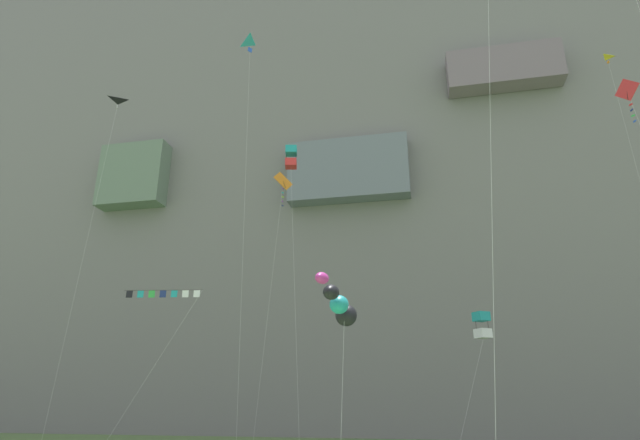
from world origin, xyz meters
TOP-DOWN VIEW (x-y plane):
  - cliff_face at (-0.01, 58.42)m, footprint 180.00×28.40m
  - kite_diamond_upper_right at (21.87, 23.94)m, footprint 2.35×2.44m
  - kite_delta_upper_mid at (-5.43, 26.45)m, footprint 1.86×2.52m
  - kite_banner_low_right at (-10.14, 23.40)m, footprint 5.57×1.66m
  - kite_box_high_right at (-3.18, 31.00)m, footprint 3.11×6.07m
  - kite_delta_mid_left at (-19.97, 28.75)m, footprint 2.17×5.12m
  - kite_diamond_far_right at (-5.07, 34.97)m, footprint 2.03×3.22m
  - kite_windsock_front_field at (4.13, 12.43)m, footprint 0.99×5.88m
  - kite_delta_far_left at (25.92, 35.69)m, footprint 1.16×2.31m
  - kite_box_mid_center at (12.00, 33.88)m, footprint 3.75×5.51m

SIDE VIEW (x-z plane):
  - kite_windsock_front_field at x=4.13m, z-range 3.31..11.47m
  - kite_box_mid_center at x=12.00m, z-range 4.10..14.35m
  - kite_banner_low_right at x=-10.14m, z-range 4.82..15.68m
  - kite_diamond_upper_right at x=21.87m, z-range 10.30..34.46m
  - kite_diamond_far_right at x=-5.07m, z-range 10.67..35.45m
  - kite_box_high_right at x=-3.18m, z-range 11.53..36.67m
  - kite_delta_mid_left at x=-19.97m, z-range 13.74..43.88m
  - kite_delta_far_left at x=25.92m, z-range 12.97..46.47m
  - kite_delta_upper_mid at x=-5.43m, z-range 15.25..47.96m
  - cliff_face at x=-0.01m, z-range -0.02..80.59m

